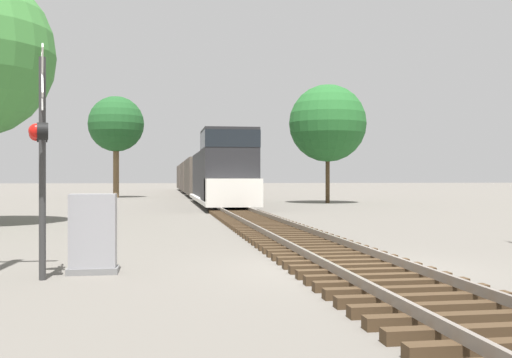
{
  "coord_description": "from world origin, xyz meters",
  "views": [
    {
      "loc": [
        -3.66,
        -11.27,
        1.8
      ],
      "look_at": [
        -0.41,
        9.39,
        1.77
      ],
      "focal_mm": 42.0,
      "sensor_mm": 36.0,
      "label": 1
    }
  ],
  "objects_px": {
    "freight_train": "(198,177)",
    "relay_cabinet": "(93,234)",
    "tree_mid_background": "(328,123)",
    "tree_deep_background": "(116,124)",
    "crossing_signal_near": "(41,144)"
  },
  "relations": [
    {
      "from": "crossing_signal_near",
      "to": "tree_deep_background",
      "type": "bearing_deg",
      "value": 171.33
    },
    {
      "from": "freight_train",
      "to": "tree_deep_background",
      "type": "bearing_deg",
      "value": -149.32
    },
    {
      "from": "freight_train",
      "to": "relay_cabinet",
      "type": "height_order",
      "value": "freight_train"
    },
    {
      "from": "freight_train",
      "to": "relay_cabinet",
      "type": "distance_m",
      "value": 49.7
    },
    {
      "from": "tree_mid_background",
      "to": "tree_deep_background",
      "type": "relative_size",
      "value": 0.91
    },
    {
      "from": "relay_cabinet",
      "to": "tree_mid_background",
      "type": "bearing_deg",
      "value": 66.47
    },
    {
      "from": "relay_cabinet",
      "to": "tree_deep_background",
      "type": "distance_m",
      "value": 45.29
    },
    {
      "from": "freight_train",
      "to": "tree_deep_background",
      "type": "relative_size",
      "value": 6.89
    },
    {
      "from": "relay_cabinet",
      "to": "tree_mid_background",
      "type": "height_order",
      "value": "tree_mid_background"
    },
    {
      "from": "crossing_signal_near",
      "to": "relay_cabinet",
      "type": "distance_m",
      "value": 1.96
    },
    {
      "from": "freight_train",
      "to": "tree_mid_background",
      "type": "xyz_separation_m",
      "value": [
        8.08,
        -19.53,
        3.81
      ]
    },
    {
      "from": "relay_cabinet",
      "to": "crossing_signal_near",
      "type": "bearing_deg",
      "value": -143.45
    },
    {
      "from": "freight_train",
      "to": "tree_mid_background",
      "type": "bearing_deg",
      "value": -67.52
    },
    {
      "from": "crossing_signal_near",
      "to": "tree_deep_background",
      "type": "xyz_separation_m",
      "value": [
        -2.06,
        45.41,
        4.34
      ]
    },
    {
      "from": "freight_train",
      "to": "relay_cabinet",
      "type": "bearing_deg",
      "value": -95.71
    }
  ]
}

